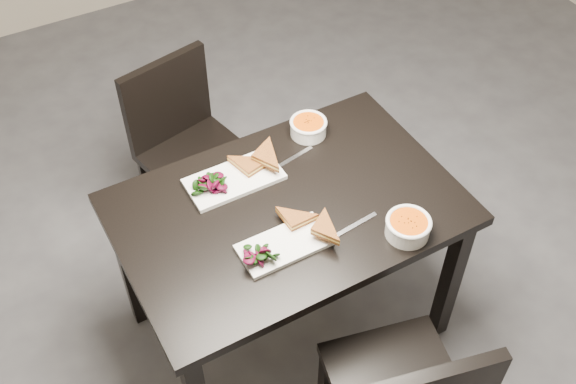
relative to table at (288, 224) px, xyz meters
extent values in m
plane|color=#47474C|center=(0.47, 0.29, -0.65)|extent=(5.00, 5.00, 0.00)
cube|color=black|center=(0.00, 0.00, 0.08)|extent=(1.20, 0.80, 0.04)
cube|color=black|center=(0.54, -0.34, -0.30)|extent=(0.06, 0.06, 0.71)
cube|color=black|center=(-0.54, 0.34, -0.30)|extent=(0.06, 0.06, 0.71)
cube|color=black|center=(0.54, 0.34, -0.30)|extent=(0.06, 0.06, 0.71)
cube|color=black|center=(0.06, -0.63, -0.22)|extent=(0.50, 0.50, 0.04)
cube|color=black|center=(-0.07, -0.41, -0.45)|extent=(0.05, 0.05, 0.41)
cube|color=black|center=(0.28, -0.49, -0.45)|extent=(0.05, 0.05, 0.41)
cube|color=black|center=(-0.07, 0.70, -0.22)|extent=(0.50, 0.50, 0.04)
cube|color=black|center=(-0.21, 0.48, -0.45)|extent=(0.05, 0.05, 0.41)
cube|color=black|center=(0.15, 0.56, -0.45)|extent=(0.05, 0.05, 0.41)
cube|color=black|center=(-0.28, 0.83, -0.45)|extent=(0.05, 0.05, 0.41)
cube|color=black|center=(0.07, 0.91, -0.45)|extent=(0.05, 0.05, 0.41)
cube|color=black|center=(-0.11, 0.88, 0.00)|extent=(0.42, 0.13, 0.40)
cube|color=white|center=(-0.10, -0.15, 0.11)|extent=(0.31, 0.15, 0.02)
cylinder|color=white|center=(0.29, -0.31, 0.13)|extent=(0.15, 0.15, 0.06)
cylinder|color=#DC4C0A|center=(0.29, -0.31, 0.15)|extent=(0.13, 0.13, 0.02)
torus|color=white|center=(0.29, -0.31, 0.16)|extent=(0.16, 0.16, 0.01)
cube|color=silver|center=(0.16, -0.19, 0.10)|extent=(0.18, 0.03, 0.00)
cube|color=white|center=(-0.11, 0.20, 0.11)|extent=(0.35, 0.17, 0.02)
cylinder|color=white|center=(0.25, 0.29, 0.13)|extent=(0.14, 0.14, 0.05)
cylinder|color=#DC4C0A|center=(0.25, 0.29, 0.15)|extent=(0.12, 0.12, 0.02)
torus|color=white|center=(0.25, 0.29, 0.16)|extent=(0.15, 0.15, 0.01)
cube|color=silver|center=(0.14, 0.20, 0.10)|extent=(0.18, 0.05, 0.00)
camera|label=1|loc=(-0.79, -1.41, 1.89)|focal=42.68mm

